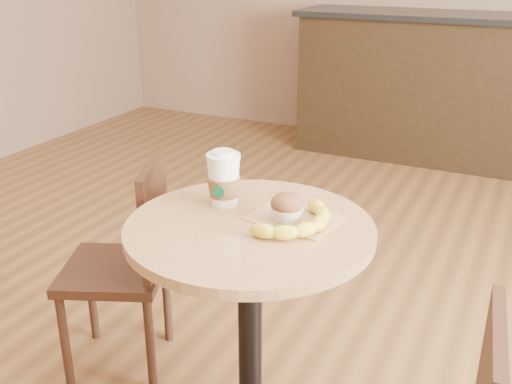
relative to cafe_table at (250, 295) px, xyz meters
The scene contains 7 objects.
cafe_table is the anchor object (origin of this frame).
chair_left 0.58m from the cafe_table, 164.51° to the left, with size 0.46×0.46×0.79m.
service_counter 3.11m from the cafe_table, 88.23° to the left, with size 2.30×0.65×1.04m.
kraft_bag 0.26m from the cafe_table, 42.85° to the left, with size 0.24×0.18×0.00m, color #AA7E52.
coffee_cup 0.34m from the cafe_table, 144.80° to the left, with size 0.10×0.10×0.16m.
muffin 0.29m from the cafe_table, 34.22° to the left, with size 0.09×0.09×0.08m.
banana 0.28m from the cafe_table, 17.29° to the left, with size 0.19×0.28×0.04m, color yellow, non-canonical shape.
Camera 1 is at (0.56, -1.25, 1.44)m, focal length 42.00 mm.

